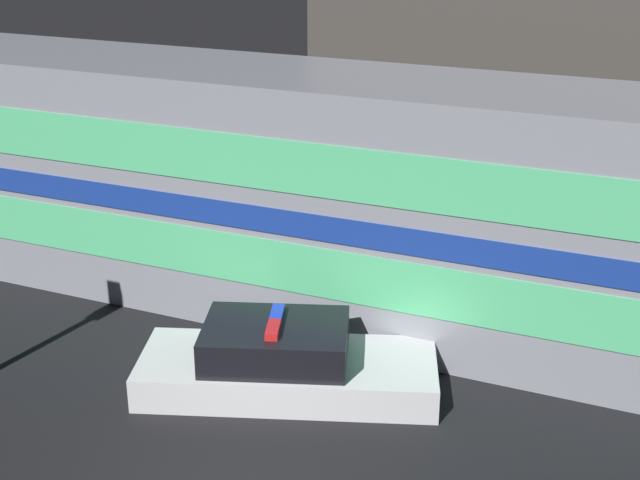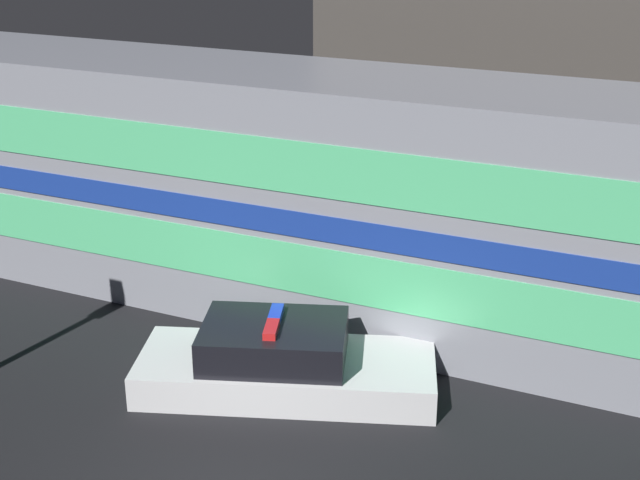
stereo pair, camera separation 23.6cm
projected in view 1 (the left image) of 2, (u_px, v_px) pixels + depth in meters
train at (349, 200)px, 16.34m from camera, size 19.04×3.10×4.57m
police_car at (284, 364)px, 14.38m from camera, size 5.13×3.33×1.27m
building_left at (542, 41)px, 22.43m from camera, size 10.57×5.29×8.11m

